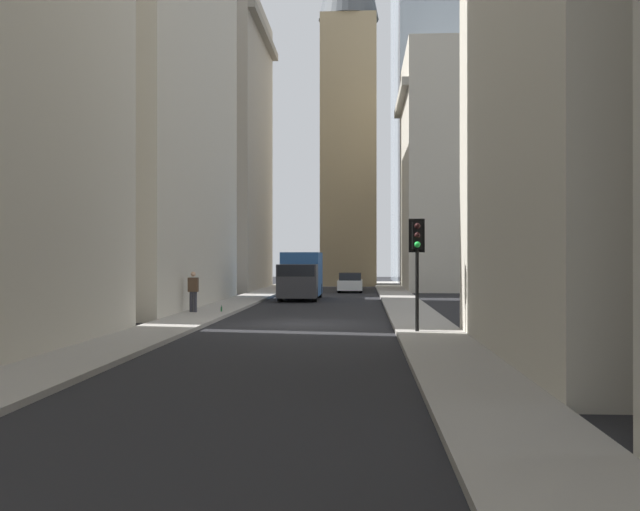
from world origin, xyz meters
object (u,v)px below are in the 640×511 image
(sedan_white, at_px, (350,283))
(discarded_bottle, at_px, (221,309))
(traffic_light_foreground, at_px, (417,248))
(pedestrian, at_px, (193,290))
(delivery_truck, at_px, (301,275))

(sedan_white, relative_size, discarded_bottle, 15.93)
(sedan_white, distance_m, traffic_light_foreground, 29.62)
(discarded_bottle, bearing_deg, sedan_white, -13.99)
(traffic_light_foreground, distance_m, discarded_bottle, 11.64)
(traffic_light_foreground, height_order, discarded_bottle, traffic_light_foreground)
(sedan_white, bearing_deg, pedestrian, 163.29)
(delivery_truck, relative_size, traffic_light_foreground, 1.77)
(pedestrian, bearing_deg, sedan_white, -16.71)
(delivery_truck, height_order, discarded_bottle, delivery_truck)
(sedan_white, relative_size, traffic_light_foreground, 1.18)
(delivery_truck, bearing_deg, pedestrian, 162.78)
(delivery_truck, xyz_separation_m, pedestrian, (-11.98, 3.71, -0.35))
(delivery_truck, height_order, sedan_white, delivery_truck)
(delivery_truck, bearing_deg, discarded_bottle, 167.78)
(delivery_truck, distance_m, pedestrian, 12.54)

